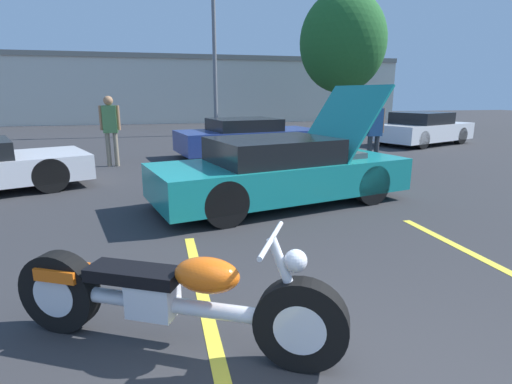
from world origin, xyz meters
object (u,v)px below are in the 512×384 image
object	(u,v)px
light_pole	(215,27)
parked_car_mid_right_row	(248,138)
spectator_by_show_car	(374,128)
tree_background	(343,42)
show_car_hood_open	(282,171)
parked_car_right_row	(422,129)
spectator_near_motorcycle	(110,124)
motorcycle	(170,298)

from	to	relation	value
light_pole	parked_car_mid_right_row	xyz separation A→B (m)	(-0.07, -6.87, -4.25)
light_pole	spectator_by_show_car	world-z (taller)	light_pole
tree_background	spectator_by_show_car	size ratio (longest dim) A/B	3.89
show_car_hood_open	spectator_by_show_car	xyz separation A→B (m)	(3.24, 2.55, 0.49)
parked_car_mid_right_row	spectator_by_show_car	distance (m)	3.99
parked_car_right_row	light_pole	bearing A→B (deg)	121.46
show_car_hood_open	parked_car_right_row	bearing A→B (deg)	28.37
parked_car_right_row	parked_car_mid_right_row	bearing A→B (deg)	169.81
tree_background	spectator_near_motorcycle	size ratio (longest dim) A/B	3.76
tree_background	spectator_by_show_car	bearing A→B (deg)	-111.00
show_car_hood_open	spectator_by_show_car	bearing A→B (deg)	25.16
tree_background	spectator_near_motorcycle	bearing A→B (deg)	-141.02
motorcycle	parked_car_right_row	size ratio (longest dim) A/B	0.54
parked_car_right_row	spectator_by_show_car	xyz separation A→B (m)	(-4.62, -4.39, 0.49)
motorcycle	spectator_by_show_car	size ratio (longest dim) A/B	1.35
show_car_hood_open	spectator_by_show_car	distance (m)	4.15
light_pole	tree_background	size ratio (longest dim) A/B	1.27
spectator_near_motorcycle	spectator_by_show_car	xyz separation A→B (m)	(6.54, -2.15, -0.04)
tree_background	parked_car_mid_right_row	distance (m)	11.04
spectator_by_show_car	light_pole	bearing A→B (deg)	104.47
show_car_hood_open	spectator_by_show_car	world-z (taller)	show_car_hood_open
motorcycle	spectator_near_motorcycle	xyz separation A→B (m)	(-1.23, 8.49, 0.72)
motorcycle	show_car_hood_open	bearing A→B (deg)	89.07
parked_car_mid_right_row	show_car_hood_open	bearing A→B (deg)	-106.38
show_car_hood_open	spectator_near_motorcycle	bearing A→B (deg)	112.05
light_pole	show_car_hood_open	xyz separation A→B (m)	(-0.69, -12.40, -4.25)
tree_background	parked_car_mid_right_row	size ratio (longest dim) A/B	1.52
show_car_hood_open	parked_car_mid_right_row	distance (m)	5.56
parked_car_mid_right_row	tree_background	bearing A→B (deg)	39.29
light_pole	parked_car_mid_right_row	distance (m)	8.08
parked_car_right_row	spectator_near_motorcycle	size ratio (longest dim) A/B	2.42
motorcycle	parked_car_right_row	xyz separation A→B (m)	(9.93, 10.72, 0.19)
motorcycle	spectator_by_show_car	bearing A→B (deg)	77.83
motorcycle	light_pole	bearing A→B (deg)	108.08
parked_car_right_row	spectator_by_show_car	world-z (taller)	spectator_by_show_car
light_pole	tree_background	distance (m)	6.76
spectator_near_motorcycle	parked_car_right_row	bearing A→B (deg)	11.32
motorcycle	spectator_near_motorcycle	world-z (taller)	spectator_near_motorcycle
tree_background	motorcycle	bearing A→B (deg)	-118.90
tree_background	parked_car_mid_right_row	bearing A→B (deg)	-130.81
parked_car_mid_right_row	spectator_by_show_car	bearing A→B (deg)	-58.71
light_pole	parked_car_right_row	size ratio (longest dim) A/B	1.98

